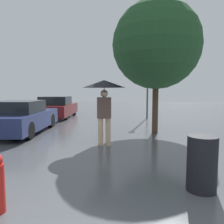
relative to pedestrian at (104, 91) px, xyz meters
name	(u,v)px	position (x,y,z in m)	size (l,w,h in m)	color
pedestrian	(104,91)	(0.00, 0.00, 0.00)	(1.21, 1.21, 1.88)	beige
parked_car_middle	(20,118)	(-3.26, 1.89, -0.99)	(1.76, 3.89, 1.21)	navy
parked_car_farthest	(57,108)	(-3.20, 6.72, -0.98)	(1.81, 3.90, 1.24)	maroon
tree	(156,45)	(1.80, 1.91, 1.67)	(3.19, 3.19, 4.83)	#473323
street_lamp	(148,72)	(2.14, 6.29, 1.07)	(0.25, 0.25, 4.28)	#515456
trash_bin	(202,164)	(1.68, -2.86, -1.12)	(0.46, 0.46, 0.87)	black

